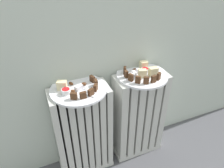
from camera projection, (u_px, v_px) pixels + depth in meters
The scene contains 36 objects.
radiator_left at pixel (83, 132), 1.21m from camera, with size 0.32×0.15×0.59m.
radiator_right at pixel (138, 116), 1.32m from camera, with size 0.32×0.15×0.59m.
plate_left at pixel (79, 89), 1.04m from camera, with size 0.29×0.29×0.01m, color white.
plate_right at pixel (142, 75), 1.16m from camera, with size 0.29×0.29×0.01m, color white.
dark_cake_slice_left_0 at pixel (74, 96), 0.96m from camera, with size 0.03×0.01×0.03m, color #472B19.
dark_cake_slice_left_1 at pixel (83, 95), 0.96m from camera, with size 0.03×0.01×0.03m, color #472B19.
dark_cake_slice_left_2 at pixel (91, 92), 0.98m from camera, with size 0.03×0.01×0.03m, color #472B19.
dark_cake_slice_left_3 at pixel (96, 88), 1.01m from camera, with size 0.03×0.01×0.03m, color #472B19.
dark_cake_slice_left_4 at pixel (96, 83), 1.05m from camera, with size 0.03×0.01×0.03m, color #472B19.
dark_cake_slice_left_5 at pixel (92, 79), 1.08m from camera, with size 0.03×0.01×0.03m, color #472B19.
marble_cake_slice_left_0 at pixel (62, 85), 1.02m from camera, with size 0.05×0.03×0.05m, color beige.
turkish_delight_left_0 at pixel (80, 86), 1.04m from camera, with size 0.02×0.02×0.02m, color white.
turkish_delight_left_1 at pixel (77, 88), 1.02m from camera, with size 0.02×0.02×0.02m, color white.
medjool_date_left_0 at pixel (71, 84), 1.06m from camera, with size 0.03×0.02×0.02m, color #4C2814.
medjool_date_left_1 at pixel (73, 91), 1.00m from camera, with size 0.03×0.02×0.02m, color #4C2814.
medjool_date_left_2 at pixel (84, 84), 1.06m from camera, with size 0.03×0.02×0.02m, color #4C2814.
jam_bowl_left at pixel (66, 91), 0.99m from camera, with size 0.05×0.05×0.03m.
dark_cake_slice_right_0 at pixel (125, 70), 1.15m from camera, with size 0.03×0.01×0.04m, color #472B19.
dark_cake_slice_right_1 at pixel (126, 74), 1.12m from camera, with size 0.03×0.01×0.04m, color #472B19.
dark_cake_slice_right_2 at pixel (131, 77), 1.09m from camera, with size 0.03×0.01×0.04m, color #472B19.
dark_cake_slice_right_3 at pixel (138, 80), 1.07m from camera, with size 0.03×0.01×0.04m, color #472B19.
dark_cake_slice_right_4 at pixel (146, 80), 1.06m from camera, with size 0.03×0.01×0.04m, color #472B19.
dark_cake_slice_right_5 at pixel (154, 79), 1.07m from camera, with size 0.03×0.01×0.04m, color #472B19.
dark_cake_slice_right_6 at pixel (159, 76), 1.10m from camera, with size 0.03×0.01×0.04m, color #472B19.
marble_cake_slice_right_0 at pixel (142, 73), 1.12m from camera, with size 0.04×0.03×0.04m, color beige.
marble_cake_slice_right_1 at pixel (144, 65), 1.19m from camera, with size 0.04×0.03×0.05m, color beige.
marble_cake_slice_right_2 at pixel (153, 72), 1.13m from camera, with size 0.05×0.03×0.05m, color beige.
turkish_delight_right_0 at pixel (138, 71), 1.17m from camera, with size 0.02×0.02×0.02m, color white.
turkish_delight_right_1 at pixel (132, 76), 1.12m from camera, with size 0.02×0.02×0.02m, color white.
turkish_delight_right_2 at pixel (134, 73), 1.15m from camera, with size 0.02×0.02×0.02m, color white.
turkish_delight_right_3 at pixel (135, 74), 1.13m from camera, with size 0.02×0.02×0.02m, color white.
medjool_date_right_0 at pixel (151, 71), 1.17m from camera, with size 0.03×0.02×0.02m, color #4C2814.
medjool_date_right_1 at pixel (134, 70), 1.18m from camera, with size 0.03×0.02×0.01m, color #4C2814.
medjool_date_right_2 at pixel (139, 79), 1.10m from camera, with size 0.03×0.01×0.02m, color #4C2814.
jam_bowl_right at pixel (145, 70), 1.17m from camera, with size 0.04×0.04×0.02m.
fork at pixel (87, 92), 1.01m from camera, with size 0.04×0.11×0.00m.
Camera 1 is at (-0.36, -0.58, 1.18)m, focal length 33.45 mm.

